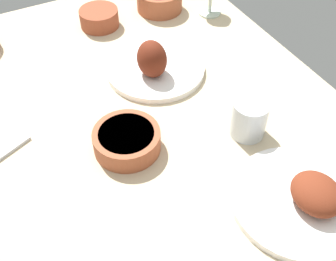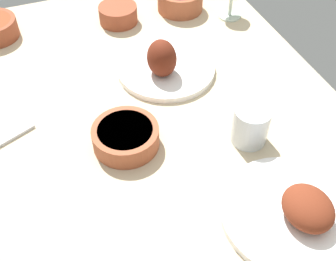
{
  "view_description": "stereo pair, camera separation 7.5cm",
  "coord_description": "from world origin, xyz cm",
  "px_view_note": "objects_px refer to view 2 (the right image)",
  "views": [
    {
      "loc": [
        -56.45,
        29.4,
        73.6
      ],
      "look_at": [
        0.0,
        0.0,
        6.0
      ],
      "focal_mm": 44.61,
      "sensor_mm": 36.0,
      "label": 1
    },
    {
      "loc": [
        -59.51,
        22.59,
        73.6
      ],
      "look_at": [
        0.0,
        0.0,
        6.0
      ],
      "focal_mm": 44.61,
      "sensor_mm": 36.0,
      "label": 2
    }
  ],
  "objects_px": {
    "bowl_soup": "(126,136)",
    "fork_loose": "(1,144)",
    "plate_near_viewer": "(295,211)",
    "bowl_potatoes": "(118,13)",
    "water_tumbler": "(251,125)",
    "plate_far_side": "(164,65)"
  },
  "relations": [
    {
      "from": "plate_far_side",
      "to": "water_tumbler",
      "type": "xyz_separation_m",
      "value": [
        -0.29,
        -0.09,
        0.02
      ]
    },
    {
      "from": "bowl_soup",
      "to": "water_tumbler",
      "type": "bearing_deg",
      "value": -107.54
    },
    {
      "from": "bowl_soup",
      "to": "fork_loose",
      "type": "distance_m",
      "value": 0.28
    },
    {
      "from": "bowl_potatoes",
      "to": "water_tumbler",
      "type": "distance_m",
      "value": 0.58
    },
    {
      "from": "plate_near_viewer",
      "to": "plate_far_side",
      "type": "height_order",
      "value": "plate_far_side"
    },
    {
      "from": "water_tumbler",
      "to": "fork_loose",
      "type": "distance_m",
      "value": 0.55
    },
    {
      "from": "plate_near_viewer",
      "to": "bowl_soup",
      "type": "bearing_deg",
      "value": 39.86
    },
    {
      "from": "bowl_potatoes",
      "to": "fork_loose",
      "type": "relative_size",
      "value": 0.69
    },
    {
      "from": "bowl_potatoes",
      "to": "fork_loose",
      "type": "height_order",
      "value": "bowl_potatoes"
    },
    {
      "from": "bowl_potatoes",
      "to": "bowl_soup",
      "type": "height_order",
      "value": "bowl_potatoes"
    },
    {
      "from": "water_tumbler",
      "to": "fork_loose",
      "type": "relative_size",
      "value": 0.53
    },
    {
      "from": "plate_near_viewer",
      "to": "bowl_soup",
      "type": "relative_size",
      "value": 1.8
    },
    {
      "from": "plate_far_side",
      "to": "bowl_potatoes",
      "type": "relative_size",
      "value": 2.25
    },
    {
      "from": "water_tumbler",
      "to": "fork_loose",
      "type": "height_order",
      "value": "water_tumbler"
    },
    {
      "from": "plate_far_side",
      "to": "bowl_soup",
      "type": "bearing_deg",
      "value": 140.77
    },
    {
      "from": "plate_near_viewer",
      "to": "fork_loose",
      "type": "height_order",
      "value": "plate_near_viewer"
    },
    {
      "from": "plate_far_side",
      "to": "bowl_soup",
      "type": "height_order",
      "value": "plate_far_side"
    },
    {
      "from": "plate_near_viewer",
      "to": "water_tumbler",
      "type": "height_order",
      "value": "water_tumbler"
    },
    {
      "from": "plate_far_side",
      "to": "fork_loose",
      "type": "xyz_separation_m",
      "value": [
        -0.11,
        0.43,
        -0.02
      ]
    },
    {
      "from": "plate_near_viewer",
      "to": "water_tumbler",
      "type": "xyz_separation_m",
      "value": [
        0.21,
        -0.02,
        0.02
      ]
    },
    {
      "from": "bowl_potatoes",
      "to": "water_tumbler",
      "type": "bearing_deg",
      "value": -166.41
    },
    {
      "from": "plate_near_viewer",
      "to": "water_tumbler",
      "type": "relative_size",
      "value": 2.99
    }
  ]
}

